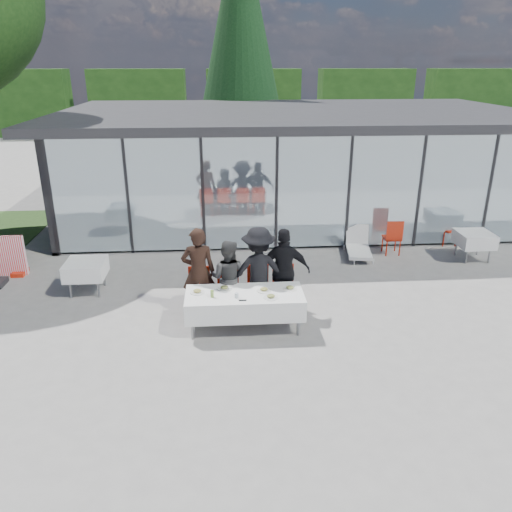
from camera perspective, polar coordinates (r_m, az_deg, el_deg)
The scene contains 26 objects.
ground at distance 10.08m, azimuth -1.13°, elevation -7.61°, with size 90.00×90.00×0.00m, color gray.
pavilion at distance 17.36m, azimuth 4.13°, elevation 12.25°, with size 14.80×8.80×3.44m.
treeline at distance 36.94m, azimuth -6.81°, elevation 17.07°, with size 62.50×2.00×4.40m.
dining_table at distance 9.64m, azimuth -1.31°, elevation -5.41°, with size 2.26×0.96×0.75m.
diner_a at distance 10.10m, azimuth -6.59°, elevation -1.81°, with size 0.68×0.68×1.86m, color black.
diner_chair_a at distance 10.32m, azimuth -6.48°, elevation -3.67°, with size 0.44×0.44×0.97m.
diner_b at distance 10.14m, azimuth -3.23°, elevation -2.46°, with size 0.77×0.77×1.58m, color #444444.
diner_chair_b at distance 10.31m, azimuth -3.21°, elevation -3.59°, with size 0.44×0.44×0.97m.
diner_c at distance 10.11m, azimuth 0.29°, elevation -1.69°, with size 1.19×1.19×1.84m, color black.
diner_chair_c at distance 10.33m, azimuth 0.26°, elevation -3.49°, with size 0.44×0.44×0.97m.
diner_d at distance 10.17m, azimuth 3.24°, elevation -1.72°, with size 1.05×1.05×1.80m, color black.
diner_chair_d at distance 10.38m, azimuth 3.15°, elevation -3.40°, with size 0.44×0.44×0.97m.
plate_a at distance 9.63m, azimuth -6.73°, elevation -4.05°, with size 0.28×0.28×0.07m.
plate_b at distance 9.72m, azimuth -3.62°, elevation -3.66°, with size 0.28×0.28×0.07m.
plate_c at distance 9.63m, azimuth 0.91°, elevation -3.88°, with size 0.28×0.28×0.07m.
plate_d at distance 9.72m, azimuth 3.91°, elevation -3.68°, with size 0.28×0.28×0.07m.
plate_extra at distance 9.36m, azimuth 1.72°, elevation -4.67°, with size 0.28×0.28×0.07m.
juice_bottle at distance 9.40m, azimuth -5.04°, elevation -4.32°, with size 0.06×0.06×0.14m, color #82A846.
drinking_glasses at distance 9.35m, azimuth -2.23°, elevation -4.53°, with size 0.07×0.07×0.10m.
folded_eyeglasses at distance 9.26m, azimuth -1.53°, elevation -5.09°, with size 0.14×0.03×0.01m, color black.
spare_table_left at distance 11.75m, azimuth -18.88°, elevation -1.45°, with size 0.86×0.86×0.74m.
spare_table_right at distance 14.19m, azimuth 23.69°, elevation 1.76°, with size 0.86×0.86×0.74m.
spare_chair_a at distance 15.16m, azimuth 20.92°, elevation 3.28°, with size 0.57×0.57×0.97m.
spare_chair_b at distance 13.80m, azimuth 15.40°, elevation 2.23°, with size 0.46×0.46×0.97m.
lounger at distance 13.69m, azimuth 11.59°, elevation 1.19°, with size 0.81×1.41×0.72m.
conifer_tree at distance 21.85m, azimuth -1.79°, elevation 24.26°, with size 4.00×4.00×10.50m.
Camera 1 is at (-0.43, -8.81, 4.88)m, focal length 35.00 mm.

